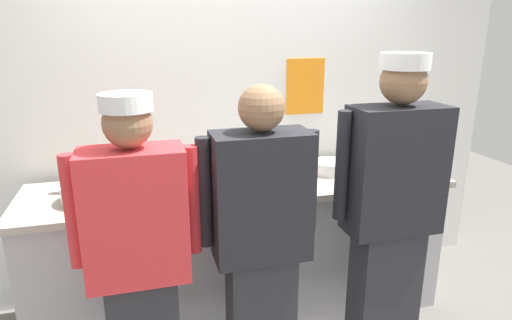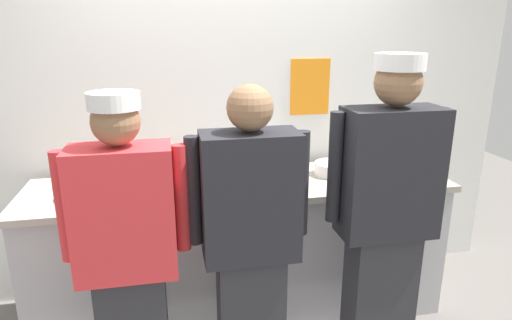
# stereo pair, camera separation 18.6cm
# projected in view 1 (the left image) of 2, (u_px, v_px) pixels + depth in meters

# --- Properties ---
(wall_back) EXTENTS (4.19, 0.11, 2.92)m
(wall_back) POSITION_uv_depth(u_px,v_px,m) (225.00, 91.00, 3.09)
(wall_back) COLOR white
(wall_back) RESTS_ON ground
(prep_counter) EXTENTS (2.67, 0.68, 0.93)m
(prep_counter) POSITION_uv_depth(u_px,v_px,m) (243.00, 249.00, 2.94)
(prep_counter) COLOR #B2B2B7
(prep_counter) RESTS_ON ground
(chef_near_left) EXTENTS (0.59, 0.24, 1.62)m
(chef_near_left) POSITION_uv_depth(u_px,v_px,m) (139.00, 259.00, 2.01)
(chef_near_left) COLOR #2D2D33
(chef_near_left) RESTS_ON ground
(chef_center) EXTENTS (0.60, 0.24, 1.64)m
(chef_center) POSITION_uv_depth(u_px,v_px,m) (261.00, 242.00, 2.17)
(chef_center) COLOR #2D2D33
(chef_center) RESTS_ON ground
(chef_far_right) EXTENTS (0.63, 0.24, 1.77)m
(chef_far_right) POSITION_uv_depth(u_px,v_px,m) (391.00, 211.00, 2.34)
(chef_far_right) COLOR #2D2D33
(chef_far_right) RESTS_ON ground
(plate_stack_front) EXTENTS (0.24, 0.24, 0.08)m
(plate_stack_front) POSITION_uv_depth(u_px,v_px,m) (330.00, 167.00, 2.99)
(plate_stack_front) COLOR white
(plate_stack_front) RESTS_ON prep_counter
(plate_stack_rear) EXTENTS (0.21, 0.21, 0.08)m
(plate_stack_rear) POSITION_uv_depth(u_px,v_px,m) (217.00, 182.00, 2.69)
(plate_stack_rear) COLOR white
(plate_stack_rear) RESTS_ON prep_counter
(mixing_bowl_steel) EXTENTS (0.31, 0.31, 0.10)m
(mixing_bowl_steel) POSITION_uv_depth(u_px,v_px,m) (89.00, 193.00, 2.50)
(mixing_bowl_steel) COLOR #B7BABF
(mixing_bowl_steel) RESTS_ON prep_counter
(sheet_tray) EXTENTS (0.47, 0.40, 0.02)m
(sheet_tray) POSITION_uv_depth(u_px,v_px,m) (264.00, 177.00, 2.88)
(sheet_tray) COLOR #B7BABF
(sheet_tray) RESTS_ON prep_counter
(squeeze_bottle_primary) EXTENTS (0.06, 0.06, 0.18)m
(squeeze_bottle_primary) POSITION_uv_depth(u_px,v_px,m) (64.00, 179.00, 2.61)
(squeeze_bottle_primary) COLOR orange
(squeeze_bottle_primary) RESTS_ON prep_counter
(squeeze_bottle_secondary) EXTENTS (0.06, 0.06, 0.21)m
(squeeze_bottle_secondary) POSITION_uv_depth(u_px,v_px,m) (138.00, 174.00, 2.66)
(squeeze_bottle_secondary) COLOR orange
(squeeze_bottle_secondary) RESTS_ON prep_counter
(ramekin_orange_sauce) EXTENTS (0.09, 0.09, 0.04)m
(ramekin_orange_sauce) POSITION_uv_depth(u_px,v_px,m) (373.00, 165.00, 3.10)
(ramekin_orange_sauce) COLOR white
(ramekin_orange_sauce) RESTS_ON prep_counter
(ramekin_yellow_sauce) EXTENTS (0.09, 0.09, 0.04)m
(ramekin_yellow_sauce) POSITION_uv_depth(u_px,v_px,m) (186.00, 192.00, 2.58)
(ramekin_yellow_sauce) COLOR white
(ramekin_yellow_sauce) RESTS_ON prep_counter
(ramekin_red_sauce) EXTENTS (0.09, 0.09, 0.05)m
(ramekin_red_sauce) POSITION_uv_depth(u_px,v_px,m) (221.00, 174.00, 2.91)
(ramekin_red_sauce) COLOR white
(ramekin_red_sauce) RESTS_ON prep_counter
(ramekin_green_sauce) EXTENTS (0.10, 0.10, 0.05)m
(ramekin_green_sauce) POSITION_uv_depth(u_px,v_px,m) (167.00, 183.00, 2.72)
(ramekin_green_sauce) COLOR white
(ramekin_green_sauce) RESTS_ON prep_counter
(deli_cup) EXTENTS (0.09, 0.09, 0.09)m
(deli_cup) POSITION_uv_depth(u_px,v_px,m) (243.00, 187.00, 2.60)
(deli_cup) COLOR white
(deli_cup) RESTS_ON prep_counter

